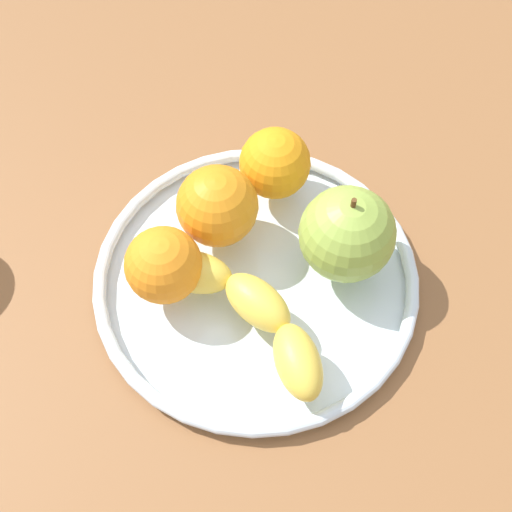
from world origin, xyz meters
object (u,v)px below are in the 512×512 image
apple (347,234)px  orange_center (275,163)px  banana (244,309)px  orange_front_right (163,265)px  orange_back_right (217,206)px  fruit_bowl (256,278)px

apple → orange_center: size_ratio=1.38×
banana → orange_center: size_ratio=2.98×
apple → orange_front_right: 15.76cm
orange_front_right → orange_back_right: bearing=-91.9°
fruit_bowl → apple: apple is taller
orange_center → orange_front_right: 14.46cm
banana → orange_back_right: (7.25, -6.14, 1.84)cm
fruit_bowl → orange_center: size_ratio=4.39×
orange_center → apple: bearing=160.7°
orange_center → fruit_bowl: bearing=114.7°
fruit_bowl → apple: (-5.51, -5.64, 5.06)cm
banana → orange_back_right: 9.68cm
banana → apple: 10.78cm
apple → orange_front_right: size_ratio=1.38×
fruit_bowl → apple: bearing=-134.4°
apple → orange_center: 10.29cm
fruit_bowl → orange_center: bearing=-65.3°
apple → orange_center: (9.67, -3.39, -0.85)cm
fruit_bowl → orange_front_right: size_ratio=4.40×
orange_back_right → orange_center: bearing=-100.8°
apple → orange_front_right: bearing=44.2°
apple → orange_front_right: apple is taller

